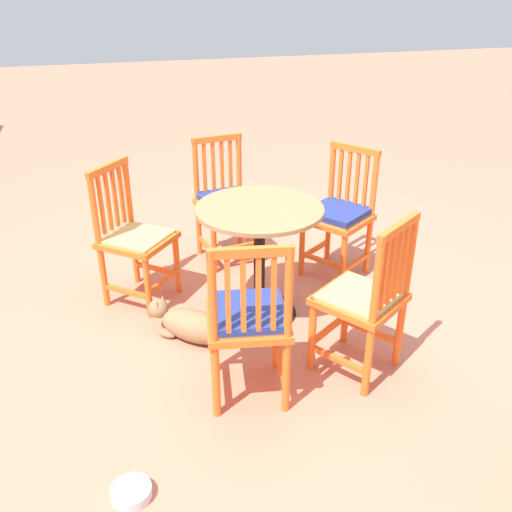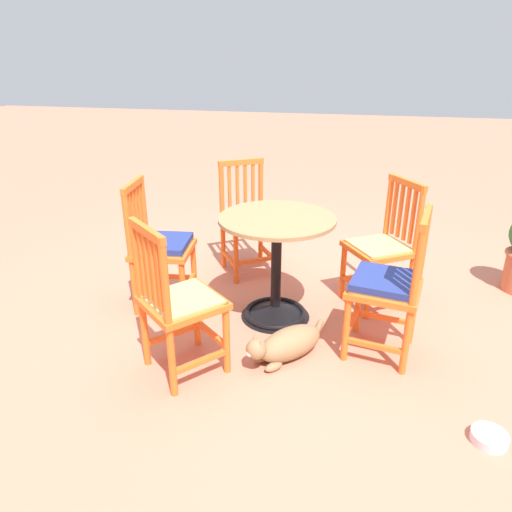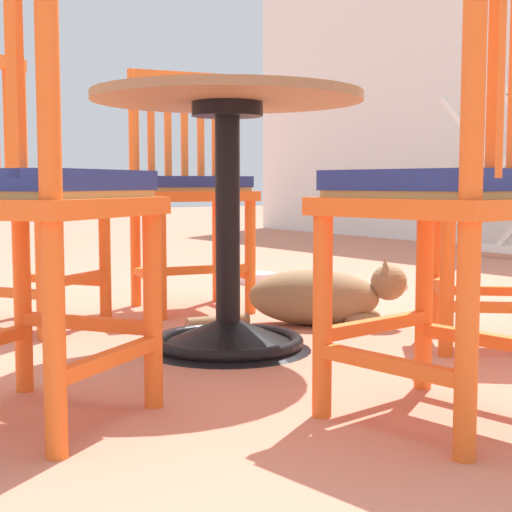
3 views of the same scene
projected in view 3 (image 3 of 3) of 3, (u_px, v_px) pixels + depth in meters
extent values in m
plane|color=#C6755B|center=(210.00, 347.00, 2.29)|extent=(24.00, 24.00, 0.00)
cylinder|color=white|center=(469.00, 171.00, 5.18)|extent=(0.06, 0.06, 1.12)
cube|color=white|center=(499.00, 170.00, 4.98)|extent=(1.02, 0.02, 1.02)
cube|color=white|center=(499.00, 170.00, 4.98)|extent=(1.02, 0.02, 1.02)
cone|color=black|center=(228.00, 333.00, 2.25)|extent=(0.48, 0.48, 0.10)
torus|color=black|center=(228.00, 341.00, 2.25)|extent=(0.44, 0.44, 0.04)
cylinder|color=black|center=(228.00, 221.00, 2.22)|extent=(0.07, 0.07, 0.66)
cylinder|color=black|center=(227.00, 109.00, 2.19)|extent=(0.20, 0.20, 0.04)
cylinder|color=#9E754C|center=(227.00, 97.00, 2.19)|extent=(0.76, 0.76, 0.02)
cylinder|color=orange|center=(250.00, 253.00, 2.87)|extent=(0.04, 0.04, 0.45)
cylinder|color=orange|center=(161.00, 256.00, 2.73)|extent=(0.04, 0.04, 0.45)
cylinder|color=orange|center=(217.00, 189.00, 3.16)|extent=(0.04, 0.04, 0.91)
cylinder|color=orange|center=(135.00, 189.00, 3.02)|extent=(0.04, 0.04, 0.91)
cube|color=orange|center=(233.00, 271.00, 3.03)|extent=(0.34, 0.09, 0.03)
cube|color=orange|center=(148.00, 275.00, 2.90)|extent=(0.34, 0.09, 0.03)
cube|color=orange|center=(207.00, 270.00, 2.81)|extent=(0.09, 0.34, 0.03)
cube|color=orange|center=(191.00, 196.00, 2.94)|extent=(0.46, 0.46, 0.04)
cube|color=tan|center=(191.00, 190.00, 2.93)|extent=(0.41, 0.41, 0.02)
cube|color=orange|center=(201.00, 132.00, 3.11)|extent=(0.02, 0.03, 0.39)
cube|color=orange|center=(184.00, 132.00, 3.08)|extent=(0.02, 0.03, 0.39)
cube|color=orange|center=(168.00, 132.00, 3.05)|extent=(0.02, 0.03, 0.39)
cube|color=orange|center=(151.00, 131.00, 3.03)|extent=(0.02, 0.03, 0.39)
cube|color=orange|center=(176.00, 77.00, 3.05)|extent=(0.10, 0.38, 0.04)
cube|color=navy|center=(191.00, 182.00, 2.93)|extent=(0.42, 0.42, 0.04)
cylinder|color=orange|center=(105.00, 257.00, 2.68)|extent=(0.04, 0.04, 0.45)
cylinder|color=orange|center=(42.00, 267.00, 2.37)|extent=(0.04, 0.04, 0.45)
cylinder|color=orange|center=(23.00, 190.00, 2.79)|extent=(0.04, 0.04, 0.91)
cube|color=orange|center=(64.00, 280.00, 2.76)|extent=(0.30, 0.21, 0.03)
cube|color=orange|center=(76.00, 279.00, 2.53)|extent=(0.21, 0.30, 0.03)
cube|color=orange|center=(31.00, 197.00, 2.57)|extent=(0.55, 0.55, 0.04)
cube|color=tan|center=(31.00, 191.00, 2.57)|extent=(0.49, 0.49, 0.02)
cube|color=orange|center=(8.00, 125.00, 2.71)|extent=(0.03, 0.03, 0.39)
cylinder|color=orange|center=(22.00, 294.00, 1.79)|extent=(0.04, 0.04, 0.45)
cylinder|color=orange|center=(153.00, 303.00, 1.66)|extent=(0.04, 0.04, 0.45)
cylinder|color=orange|center=(51.00, 197.00, 1.33)|extent=(0.04, 0.04, 0.91)
cube|color=orange|center=(109.00, 359.00, 1.51)|extent=(0.21, 0.30, 0.03)
cube|color=orange|center=(86.00, 323.00, 1.73)|extent=(0.30, 0.21, 0.03)
cube|color=orange|center=(33.00, 207.00, 1.55)|extent=(0.56, 0.56, 0.04)
cube|color=tan|center=(33.00, 195.00, 1.55)|extent=(0.49, 0.49, 0.02)
cube|color=orange|center=(15.00, 64.00, 1.33)|extent=(0.03, 0.03, 0.39)
cube|color=navy|center=(33.00, 180.00, 1.54)|extent=(0.50, 0.50, 0.04)
cylinder|color=orange|center=(322.00, 308.00, 1.59)|extent=(0.04, 0.04, 0.45)
cylinder|color=orange|center=(424.00, 293.00, 1.81)|extent=(0.04, 0.04, 0.45)
cylinder|color=orange|center=(470.00, 197.00, 1.31)|extent=(0.04, 0.04, 0.91)
cube|color=orange|center=(388.00, 364.00, 1.47)|extent=(0.34, 0.07, 0.03)
cube|color=orange|center=(488.00, 340.00, 1.69)|extent=(0.34, 0.07, 0.03)
cube|color=orange|center=(376.00, 325.00, 1.70)|extent=(0.07, 0.34, 0.03)
cube|color=orange|center=(445.00, 207.00, 1.55)|extent=(0.45, 0.45, 0.04)
cube|color=tan|center=(445.00, 195.00, 1.55)|extent=(0.39, 0.39, 0.02)
cube|color=orange|center=(496.00, 65.00, 1.34)|extent=(0.02, 0.03, 0.39)
cube|color=navy|center=(445.00, 180.00, 1.55)|extent=(0.40, 0.40, 0.04)
cylinder|color=orange|center=(447.00, 276.00, 2.15)|extent=(0.04, 0.04, 0.45)
cylinder|color=orange|center=(434.00, 263.00, 2.48)|extent=(0.04, 0.04, 0.45)
cube|color=orange|center=(510.00, 308.00, 2.13)|extent=(0.24, 0.28, 0.03)
cube|color=orange|center=(488.00, 291.00, 2.47)|extent=(0.24, 0.28, 0.03)
cube|color=orange|center=(440.00, 288.00, 2.32)|extent=(0.28, 0.24, 0.03)
cube|color=orange|center=(501.00, 199.00, 2.28)|extent=(0.56, 0.56, 0.04)
cube|color=tan|center=(502.00, 192.00, 2.27)|extent=(0.49, 0.49, 0.02)
ellipsoid|color=#8E704C|center=(314.00, 297.00, 2.64)|extent=(0.44, 0.46, 0.19)
ellipsoid|color=silver|center=(343.00, 301.00, 2.63)|extent=(0.23, 0.23, 0.14)
sphere|color=#8E704C|center=(389.00, 282.00, 2.60)|extent=(0.12, 0.12, 0.12)
ellipsoid|color=silver|center=(402.00, 286.00, 2.60)|extent=(0.07, 0.07, 0.04)
cone|color=#8E704C|center=(385.00, 265.00, 2.63)|extent=(0.04, 0.04, 0.04)
cone|color=#8E704C|center=(386.00, 267.00, 2.57)|extent=(0.04, 0.04, 0.04)
ellipsoid|color=#8E704C|center=(363.00, 315.00, 2.68)|extent=(0.12, 0.13, 0.05)
ellipsoid|color=#8E704C|center=(362.00, 321.00, 2.57)|extent=(0.12, 0.13, 0.05)
cylinder|color=#8E704C|center=(218.00, 321.00, 2.59)|extent=(0.07, 0.22, 0.04)
cylinder|color=silver|center=(257.00, 278.00, 3.76)|extent=(0.17, 0.17, 0.05)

